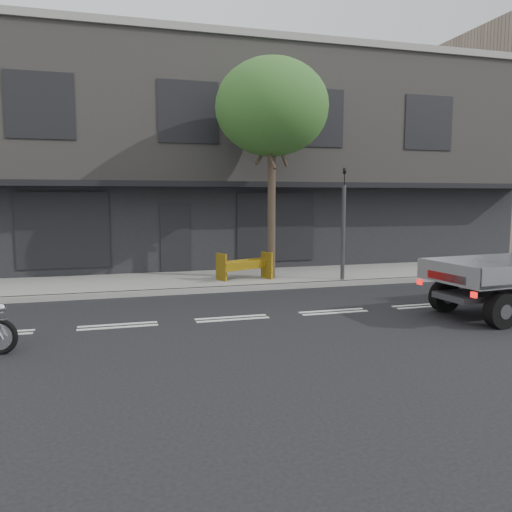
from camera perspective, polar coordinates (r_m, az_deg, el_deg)
name	(u,v)px	position (r m, az deg, el deg)	size (l,w,h in m)	color
ground	(232,319)	(10.97, -2.76, -7.16)	(80.00, 80.00, 0.00)	black
sidewalk	(198,281)	(15.49, -6.60, -2.82)	(32.00, 3.20, 0.15)	gray
kerb	(207,290)	(13.93, -5.58, -3.88)	(32.00, 0.20, 0.15)	gray
building_main	(173,165)	(21.86, -9.47, 10.23)	(26.00, 10.00, 8.00)	slate
street_tree	(272,108)	(15.51, 1.83, 16.54)	(3.40, 3.40, 6.74)	#382B21
traffic_light_pole	(343,230)	(15.25, 9.94, 2.94)	(0.12, 0.12, 3.50)	#2D2D30
construction_barrier	(246,266)	(14.90, -1.13, -1.20)	(1.52, 0.61, 0.85)	yellow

